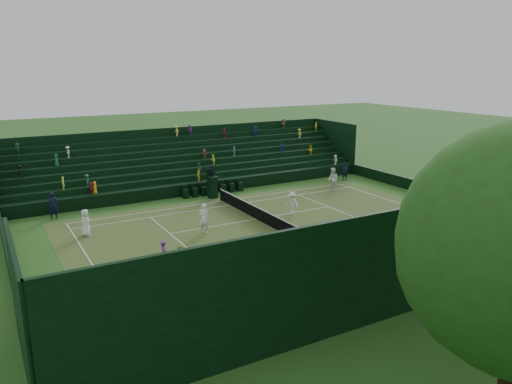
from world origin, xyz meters
TOP-DOWN VIEW (x-y plane):
  - ground at (0.00, 0.00)m, footprint 160.00×160.00m
  - court_surface at (0.00, 0.00)m, footprint 12.97×26.77m
  - perimeter_wall_north at (0.00, 15.88)m, footprint 17.17×0.20m
  - perimeter_wall_south at (0.00, -15.88)m, footprint 17.17×0.20m
  - perimeter_wall_east at (8.48, 0.00)m, footprint 0.20×31.77m
  - perimeter_wall_west at (-8.48, 0.00)m, footprint 0.20×31.77m
  - north_grandstand at (12.66, 0.00)m, footprint 6.60×32.00m
  - south_grandstand at (-12.66, 0.00)m, footprint 6.60×32.00m
  - tennis_net at (0.00, 0.00)m, footprint 11.67×0.10m
  - umpire_chair at (-6.87, -0.22)m, footprint 0.85×0.85m
  - courtside_chairs at (-7.86, 0.31)m, footprint 0.49×5.46m
  - player_near_west at (-2.31, -11.18)m, footprint 0.97×0.76m
  - player_near_east at (0.96, -4.38)m, footprint 0.87×0.84m
  - player_far_west at (-4.13, 10.02)m, footprint 1.03×0.85m
  - player_far_east at (0.23, 2.90)m, footprint 1.22×0.92m
  - line_judge_north at (-6.50, 13.31)m, footprint 0.48×0.67m
  - line_judge_south at (-7.15, -12.43)m, footprint 0.53×0.75m

SIDE VIEW (x-z plane):
  - ground at x=0.00m, z-range 0.00..0.00m
  - court_surface at x=0.00m, z-range 0.00..0.01m
  - courtside_chairs at x=-7.86m, z-range -0.13..0.93m
  - perimeter_wall_north at x=0.00m, z-range 0.00..1.00m
  - perimeter_wall_south at x=0.00m, z-range 0.00..1.00m
  - perimeter_wall_east at x=8.48m, z-range 0.00..1.00m
  - perimeter_wall_west at x=-8.48m, z-range 0.00..1.00m
  - tennis_net at x=0.00m, z-range 0.00..1.06m
  - player_far_east at x=0.23m, z-range 0.00..1.67m
  - line_judge_north at x=-6.50m, z-range 0.00..1.75m
  - player_near_west at x=-2.31m, z-range 0.00..1.75m
  - line_judge_south at x=-7.15m, z-range 0.00..1.94m
  - player_far_west at x=-4.13m, z-range 0.00..1.94m
  - player_near_east at x=0.96m, z-range 0.00..2.02m
  - umpire_chair at x=-6.87m, z-range -0.19..2.47m
  - north_grandstand at x=12.66m, z-range -0.90..4.00m
  - south_grandstand at x=-12.66m, z-range -0.90..4.00m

